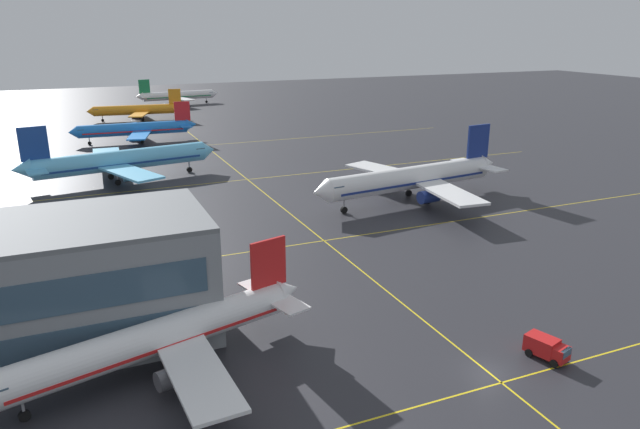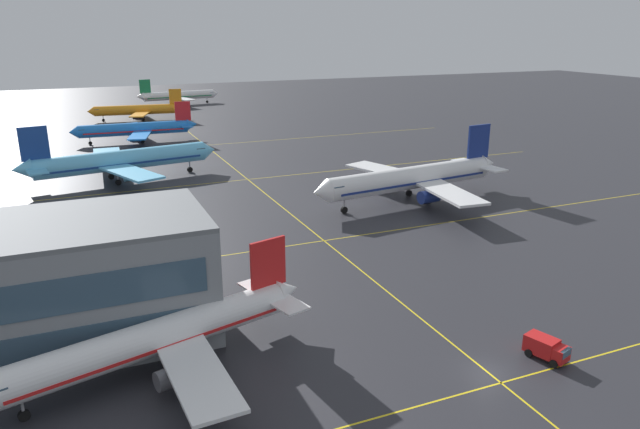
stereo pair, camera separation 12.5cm
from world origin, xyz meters
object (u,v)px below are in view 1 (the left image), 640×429
airliner_third_row (120,161)px  airliner_far_left_stand (135,129)px  airliner_second_row (412,178)px  airliner_far_right_stand (138,110)px  airliner_distant_taxiway (177,96)px  service_truck_red_van (547,348)px  airliner_front_gate (157,338)px

airliner_third_row → airliner_far_left_stand: (8.03, 43.91, -0.74)m
airliner_second_row → airliner_far_right_stand: size_ratio=1.26×
airliner_second_row → airliner_distant_taxiway: 159.68m
airliner_far_right_stand → airliner_distant_taxiway: 42.36m
service_truck_red_van → airliner_far_right_stand: bearing=95.8°
airliner_front_gate → service_truck_red_van: size_ratio=7.29×
airliner_distant_taxiway → airliner_far_left_stand: bearing=-108.1°
airliner_far_right_stand → airliner_far_left_stand: bearing=-97.7°
airliner_distant_taxiway → service_truck_red_van: airliner_distant_taxiway is taller
airliner_second_row → service_truck_red_van: (-16.69, -52.06, -3.24)m
airliner_far_left_stand → airliner_far_right_stand: size_ratio=1.04×
airliner_third_row → airliner_far_right_stand: bearing=80.9°
airliner_far_left_stand → airliner_far_right_stand: (5.59, 41.37, -0.16)m
airliner_far_right_stand → airliner_second_row: bearing=-74.3°
airliner_far_right_stand → airliner_distant_taxiway: bearing=61.7°
airliner_far_right_stand → airliner_distant_taxiway: size_ratio=0.96×
airliner_front_gate → airliner_far_left_stand: size_ratio=0.95×
airliner_second_row → airliner_third_row: airliner_second_row is taller
airliner_far_right_stand → service_truck_red_van: size_ratio=7.37×
airliner_far_right_stand → service_truck_red_van: bearing=-84.2°
airliner_front_gate → airliner_third_row: airliner_third_row is taller
airliner_second_row → airliner_far_left_stand: bearing=116.4°
airliner_second_row → airliner_distant_taxiway: bearing=95.1°
airliner_third_row → airliner_far_left_stand: bearing=79.6°
airliner_far_left_stand → service_truck_red_van: (23.22, -132.43, -2.48)m
service_truck_red_van → airliner_second_row: bearing=72.2°
airliner_third_row → airliner_far_left_stand: size_ratio=1.20×
airliner_third_row → airliner_front_gate: bearing=-92.9°
airliner_front_gate → airliner_distant_taxiway: bearing=79.3°
service_truck_red_van → airliner_distant_taxiway: bearing=89.3°
airliner_front_gate → airliner_third_row: (3.87, 75.89, 0.88)m
airliner_second_row → service_truck_red_van: bearing=-107.8°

